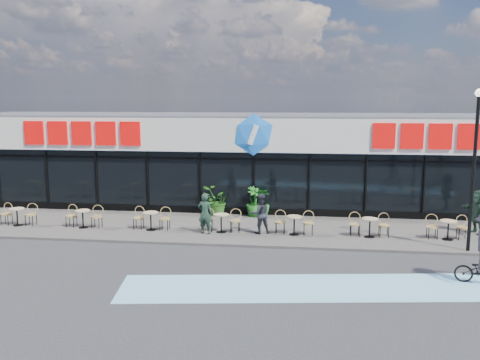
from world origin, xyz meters
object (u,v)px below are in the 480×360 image
at_px(potted_plant_right, 262,202).
at_px(potted_plant_mid, 254,202).
at_px(lamp_post, 475,157).
at_px(patron_left, 205,214).
at_px(patron_right, 260,214).
at_px(potted_plant_left, 216,201).
at_px(pedestrian_a, 478,212).

bearing_deg(potted_plant_right, potted_plant_mid, -169.00).
bearing_deg(potted_plant_right, lamp_post, -29.86).
xyz_separation_m(lamp_post, potted_plant_right, (-7.64, 4.38, -2.67)).
distance_m(patron_left, patron_right, 2.18).
relative_size(potted_plant_left, pedestrian_a, 0.75).
xyz_separation_m(potted_plant_mid, potted_plant_right, (0.33, 0.06, -0.04)).
bearing_deg(potted_plant_left, potted_plant_mid, 0.69).
height_order(lamp_post, patron_left, lamp_post).
height_order(lamp_post, patron_right, lamp_post).
distance_m(potted_plant_left, patron_left, 3.22).
relative_size(potted_plant_left, potted_plant_right, 1.05).
bearing_deg(potted_plant_mid, pedestrian_a, -11.71).
height_order(patron_left, patron_right, patron_left).
relative_size(lamp_post, potted_plant_left, 4.24).
xyz_separation_m(lamp_post, patron_left, (-9.61, 1.09, -2.49)).
distance_m(lamp_post, pedestrian_a, 3.60).
distance_m(patron_left, pedestrian_a, 10.75).
bearing_deg(lamp_post, potted_plant_mid, 151.54).
xyz_separation_m(patron_right, pedestrian_a, (8.51, 1.05, 0.08)).
distance_m(potted_plant_left, patron_right, 3.69).
bearing_deg(patron_left, potted_plant_left, -77.69).
distance_m(potted_plant_right, patron_left, 3.84).
height_order(lamp_post, potted_plant_right, lamp_post).
bearing_deg(patron_right, lamp_post, 150.75).
bearing_deg(potted_plant_right, pedestrian_a, -12.56).
xyz_separation_m(potted_plant_right, pedestrian_a, (8.69, -1.94, 0.25)).
height_order(potted_plant_right, pedestrian_a, pedestrian_a).
bearing_deg(potted_plant_left, patron_left, -87.98).
relative_size(patron_left, pedestrian_a, 0.92).
xyz_separation_m(potted_plant_right, patron_left, (-1.97, -3.30, 0.18)).
bearing_deg(lamp_post, pedestrian_a, 66.66).
distance_m(lamp_post, potted_plant_right, 9.20).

